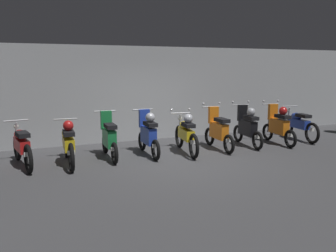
% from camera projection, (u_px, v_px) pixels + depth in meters
% --- Properties ---
extents(ground_plane, '(80.00, 80.00, 0.00)m').
position_uv_depth(ground_plane, '(178.00, 160.00, 8.72)').
color(ground_plane, '#424244').
extents(back_wall, '(17.18, 0.30, 2.93)m').
position_uv_depth(back_wall, '(142.00, 94.00, 11.05)').
color(back_wall, '#9EA0A3').
rests_on(back_wall, ground).
extents(motorbike_slot_1, '(0.61, 1.93, 1.03)m').
position_uv_depth(motorbike_slot_1, '(22.00, 146.00, 8.10)').
color(motorbike_slot_1, black).
rests_on(motorbike_slot_1, ground).
extents(motorbike_slot_2, '(0.56, 1.95, 1.08)m').
position_uv_depth(motorbike_slot_2, '(68.00, 143.00, 8.27)').
color(motorbike_slot_2, black).
rests_on(motorbike_slot_2, ground).
extents(motorbike_slot_3, '(0.56, 1.68, 1.18)m').
position_uv_depth(motorbike_slot_3, '(109.00, 138.00, 8.84)').
color(motorbike_slot_3, black).
rests_on(motorbike_slot_3, ground).
extents(motorbike_slot_4, '(0.56, 1.68, 1.18)m').
position_uv_depth(motorbike_slot_4, '(148.00, 134.00, 9.14)').
color(motorbike_slot_4, black).
rests_on(motorbike_slot_4, ground).
extents(motorbike_slot_5, '(0.59, 1.94, 1.15)m').
position_uv_depth(motorbike_slot_5, '(186.00, 134.00, 9.39)').
color(motorbike_slot_5, black).
rests_on(motorbike_slot_5, ground).
extents(motorbike_slot_6, '(0.59, 1.68, 1.29)m').
position_uv_depth(motorbike_slot_6, '(218.00, 131.00, 9.81)').
color(motorbike_slot_6, black).
rests_on(motorbike_slot_6, ground).
extents(motorbike_slot_7, '(0.59, 1.68, 1.29)m').
position_uv_depth(motorbike_slot_7, '(247.00, 127.00, 10.25)').
color(motorbike_slot_7, black).
rests_on(motorbike_slot_7, ground).
extents(motorbike_slot_8, '(0.59, 1.68, 1.29)m').
position_uv_depth(motorbike_slot_8, '(278.00, 125.00, 10.51)').
color(motorbike_slot_8, black).
rests_on(motorbike_slot_8, ground).
extents(motorbike_slot_9, '(0.56, 1.95, 1.03)m').
position_uv_depth(motorbike_slot_9, '(299.00, 124.00, 11.14)').
color(motorbike_slot_9, black).
rests_on(motorbike_slot_9, ground).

